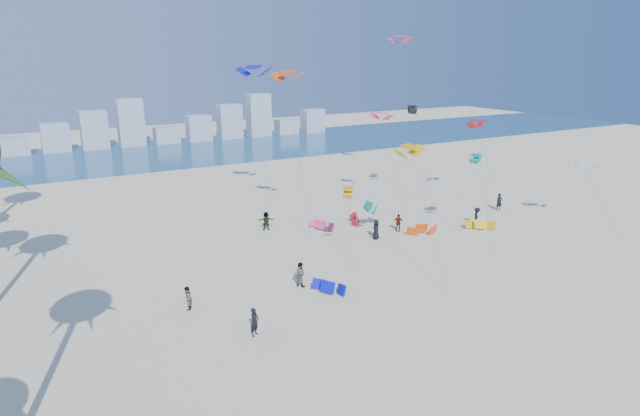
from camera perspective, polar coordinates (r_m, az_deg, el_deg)
ground at (r=29.85m, az=10.63°, el=-16.67°), size 220.00×220.00×0.00m
ocean at (r=93.76m, az=-18.88°, el=5.31°), size 220.00×220.00×0.00m
kitesurfer_near at (r=32.46m, az=-6.95°, el=-11.88°), size 0.76×0.69×1.74m
kitesurfer_mid at (r=38.61m, az=-2.14°, el=-7.02°), size 1.03×1.10×1.79m
kitesurfers_far at (r=49.31m, az=5.31°, el=-1.93°), size 36.21×13.60×1.83m
grounded_kites at (r=50.02m, az=6.72°, el=-2.22°), size 22.24×18.55×0.93m
flying_kites at (r=53.98m, az=6.65°, el=11.08°), size 28.25×29.98×18.57m
distant_skyline at (r=102.87m, az=-20.78°, el=7.76°), size 85.00×3.00×8.40m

